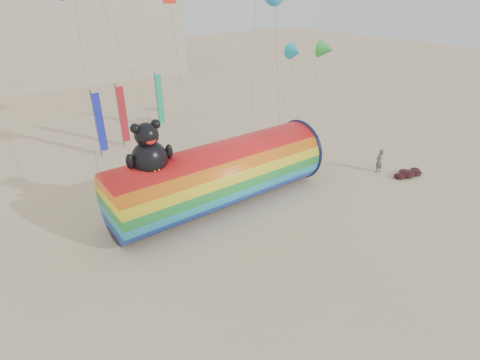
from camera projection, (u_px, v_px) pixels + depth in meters
ground at (249, 232)px, 20.18m from camera, size 160.00×160.00×0.00m
windsock_assembly at (220, 173)px, 21.97m from camera, size 13.32×4.06×6.14m
kite_handler at (379, 161)px, 26.31m from camera, size 0.66×0.45×1.75m
fabric_bundle at (408, 173)px, 26.13m from camera, size 2.62×1.35×0.41m
festival_banners at (129, 112)px, 30.60m from camera, size 7.14×3.33×5.20m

